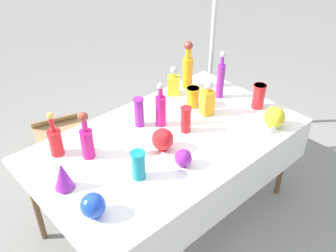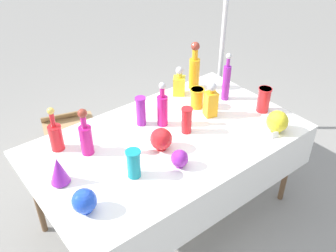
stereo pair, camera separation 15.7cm
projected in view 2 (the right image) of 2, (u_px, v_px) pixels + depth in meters
The scene contains 22 objects.
ground_plane at pixel (168, 213), 3.04m from camera, with size 40.00×40.00×0.00m, color gray.
display_table at pixel (171, 147), 2.62m from camera, with size 1.91×1.12×0.76m.
tall_bottle_0 at pixel (56, 135), 2.45m from camera, with size 0.09×0.09×0.32m.
tall_bottle_1 at pixel (86, 136), 2.40m from camera, with size 0.08×0.08×0.34m.
tall_bottle_2 at pixel (162, 108), 2.67m from camera, with size 0.08×0.08×0.34m.
tall_bottle_3 at pixel (226, 80), 2.96m from camera, with size 0.06×0.06×0.40m.
tall_bottle_4 at pixel (194, 69), 3.12m from camera, with size 0.09×0.09×0.41m.
square_decanter_0 at pixel (211, 101), 2.78m from camera, with size 0.11×0.11×0.28m.
square_decanter_1 at pixel (179, 83), 3.06m from camera, with size 0.14×0.14×0.25m.
slender_vase_0 at pixel (197, 97), 2.90m from camera, with size 0.12×0.12×0.16m.
slender_vase_1 at pixel (134, 163), 2.23m from camera, with size 0.09×0.09×0.19m.
slender_vase_2 at pixel (264, 99), 2.85m from camera, with size 0.10×0.10×0.20m.
slender_vase_3 at pixel (141, 110), 2.69m from camera, with size 0.08×0.08×0.22m.
slender_vase_4 at pixel (187, 120), 2.61m from camera, with size 0.08×0.08×0.20m.
fluted_vase_0 at pixel (59, 170), 2.18m from camera, with size 0.12×0.12×0.18m.
round_bowl_0 at pixel (84, 201), 2.01m from camera, with size 0.14×0.14×0.15m.
round_bowl_1 at pixel (180, 158), 2.33m from camera, with size 0.11×0.11×0.12m.
round_bowl_2 at pixel (277, 121), 2.63m from camera, with size 0.16×0.16×0.16m.
round_bowl_3 at pixel (161, 139), 2.46m from camera, with size 0.15×0.15×0.16m.
price_tag_left at pixel (275, 135), 2.60m from camera, with size 0.06×0.01×0.05m, color white.
cardboard_box_behind_left at pixel (71, 134), 3.73m from camera, with size 0.56×0.45×0.34m.
canopy_pole at pixel (223, 40), 3.48m from camera, with size 0.18×0.18×2.52m.
Camera 2 is at (-1.30, -1.66, 2.31)m, focal length 40.00 mm.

